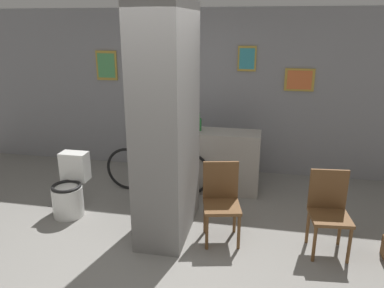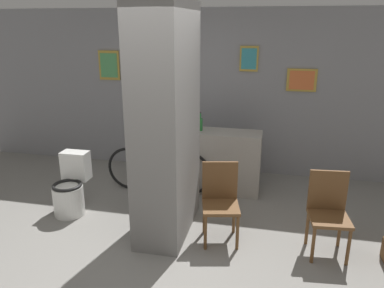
{
  "view_description": "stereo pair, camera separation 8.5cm",
  "coord_description": "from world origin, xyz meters",
  "px_view_note": "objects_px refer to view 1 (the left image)",
  "views": [
    {
      "loc": [
        1.02,
        -3.3,
        2.36
      ],
      "look_at": [
        0.16,
        0.99,
        0.95
      ],
      "focal_mm": 35.0,
      "sensor_mm": 36.0,
      "label": 1
    },
    {
      "loc": [
        1.1,
        -3.28,
        2.36
      ],
      "look_at": [
        0.16,
        0.99,
        0.95
      ],
      "focal_mm": 35.0,
      "sensor_mm": 36.0,
      "label": 2
    }
  ],
  "objects_px": {
    "bicycle": "(158,170)",
    "bottle_tall": "(199,124)",
    "chair_near_pillar": "(221,198)",
    "toilet": "(70,190)",
    "chair_by_doorway": "(329,209)"
  },
  "relations": [
    {
      "from": "bottle_tall",
      "to": "bicycle",
      "type": "bearing_deg",
      "value": -156.67
    },
    {
      "from": "chair_near_pillar",
      "to": "toilet",
      "type": "bearing_deg",
      "value": 161.61
    },
    {
      "from": "bicycle",
      "to": "bottle_tall",
      "type": "height_order",
      "value": "bottle_tall"
    },
    {
      "from": "toilet",
      "to": "bicycle",
      "type": "xyz_separation_m",
      "value": [
        0.93,
        0.83,
        0.02
      ]
    },
    {
      "from": "toilet",
      "to": "chair_near_pillar",
      "type": "distance_m",
      "value": 2.0
    },
    {
      "from": "bicycle",
      "to": "bottle_tall",
      "type": "relative_size",
      "value": 5.69
    },
    {
      "from": "bicycle",
      "to": "toilet",
      "type": "bearing_deg",
      "value": -138.19
    },
    {
      "from": "chair_by_doorway",
      "to": "chair_near_pillar",
      "type": "bearing_deg",
      "value": 173.62
    },
    {
      "from": "chair_near_pillar",
      "to": "bicycle",
      "type": "bearing_deg",
      "value": 122.81
    },
    {
      "from": "toilet",
      "to": "chair_by_doorway",
      "type": "xyz_separation_m",
      "value": [
        3.13,
        -0.22,
        0.17
      ]
    },
    {
      "from": "toilet",
      "to": "chair_by_doorway",
      "type": "distance_m",
      "value": 3.14
    },
    {
      "from": "toilet",
      "to": "bicycle",
      "type": "height_order",
      "value": "toilet"
    },
    {
      "from": "toilet",
      "to": "chair_near_pillar",
      "type": "xyz_separation_m",
      "value": [
        1.98,
        -0.2,
        0.17
      ]
    },
    {
      "from": "chair_by_doorway",
      "to": "bottle_tall",
      "type": "bearing_deg",
      "value": 136.2
    },
    {
      "from": "chair_near_pillar",
      "to": "chair_by_doorway",
      "type": "distance_m",
      "value": 1.15
    }
  ]
}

